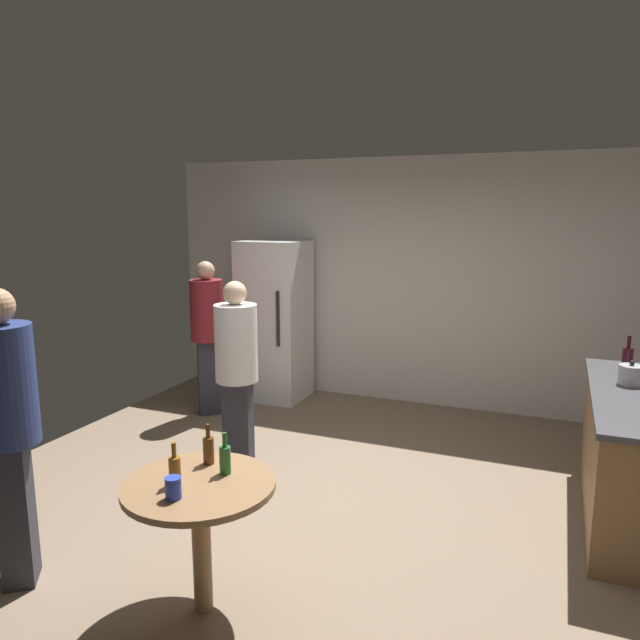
# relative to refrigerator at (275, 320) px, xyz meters

# --- Properties ---
(ground_plane) EXTENTS (5.20, 5.20, 0.10)m
(ground_plane) POSITION_rel_refrigerator_xyz_m (1.26, -2.20, -0.95)
(ground_plane) COLOR #7A6651
(wall_back) EXTENTS (5.32, 0.06, 2.70)m
(wall_back) POSITION_rel_refrigerator_xyz_m (1.26, 0.43, 0.45)
(wall_back) COLOR silver
(wall_back) RESTS_ON ground_plane
(refrigerator) EXTENTS (0.70, 0.68, 1.80)m
(refrigerator) POSITION_rel_refrigerator_xyz_m (0.00, 0.00, 0.00)
(refrigerator) COLOR white
(refrigerator) RESTS_ON ground_plane
(kitchen_counter) EXTENTS (0.64, 1.87, 0.90)m
(kitchen_counter) POSITION_rel_refrigerator_xyz_m (3.54, -1.50, -0.45)
(kitchen_counter) COLOR olive
(kitchen_counter) RESTS_ON ground_plane
(kettle) EXTENTS (0.24, 0.17, 0.18)m
(kettle) POSITION_rel_refrigerator_xyz_m (3.50, -1.29, 0.07)
(kettle) COLOR #B2B2B7
(kettle) RESTS_ON kitchen_counter
(wine_bottle_on_counter) EXTENTS (0.08, 0.08, 0.31)m
(wine_bottle_on_counter) POSITION_rel_refrigerator_xyz_m (3.48, -1.05, 0.12)
(wine_bottle_on_counter) COLOR #3F141E
(wine_bottle_on_counter) RESTS_ON kitchen_counter
(foreground_table) EXTENTS (0.80, 0.80, 0.73)m
(foreground_table) POSITION_rel_refrigerator_xyz_m (1.31, -3.50, -0.27)
(foreground_table) COLOR olive
(foreground_table) RESTS_ON ground_plane
(beer_bottle_amber) EXTENTS (0.06, 0.06, 0.23)m
(beer_bottle_amber) POSITION_rel_refrigerator_xyz_m (1.21, -3.57, -0.08)
(beer_bottle_amber) COLOR #8C5919
(beer_bottle_amber) RESTS_ON foreground_table
(beer_bottle_brown) EXTENTS (0.06, 0.06, 0.23)m
(beer_bottle_brown) POSITION_rel_refrigerator_xyz_m (1.22, -3.28, -0.08)
(beer_bottle_brown) COLOR #593314
(beer_bottle_brown) RESTS_ON foreground_table
(beer_bottle_green) EXTENTS (0.06, 0.06, 0.23)m
(beer_bottle_green) POSITION_rel_refrigerator_xyz_m (1.38, -3.35, -0.08)
(beer_bottle_green) COLOR #26662D
(beer_bottle_green) RESTS_ON foreground_table
(plastic_cup_blue) EXTENTS (0.08, 0.08, 0.11)m
(plastic_cup_blue) POSITION_rel_refrigerator_xyz_m (1.29, -3.69, -0.11)
(plastic_cup_blue) COLOR blue
(plastic_cup_blue) RESTS_ON foreground_table
(person_in_navy_shirt) EXTENTS (0.48, 0.48, 1.72)m
(person_in_navy_shirt) POSITION_rel_refrigerator_xyz_m (0.19, -3.69, 0.11)
(person_in_navy_shirt) COLOR #2D2D38
(person_in_navy_shirt) RESTS_ON ground_plane
(person_in_white_shirt) EXTENTS (0.40, 0.40, 1.59)m
(person_in_white_shirt) POSITION_rel_refrigerator_xyz_m (0.63, -1.93, 0.03)
(person_in_white_shirt) COLOR #2D2D38
(person_in_white_shirt) RESTS_ON ground_plane
(person_in_maroon_shirt) EXTENTS (0.48, 0.48, 1.62)m
(person_in_maroon_shirt) POSITION_rel_refrigerator_xyz_m (-0.39, -0.78, 0.05)
(person_in_maroon_shirt) COLOR #2D2D38
(person_in_maroon_shirt) RESTS_ON ground_plane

